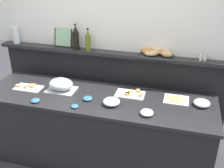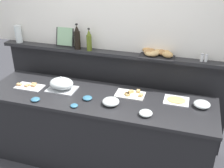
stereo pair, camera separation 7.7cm
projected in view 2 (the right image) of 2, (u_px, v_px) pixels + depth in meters
The scene contains 21 objects.
ground_plane at pixel (113, 132), 3.95m from camera, with size 12.00×12.00×0.00m, color #38383D.
buffet_counter at pixel (98, 130), 3.23m from camera, with size 2.61×0.75×0.91m.
back_ledge_unit at pixel (112, 93), 3.61m from camera, with size 2.90×0.22×1.28m.
sandwich_platter_side at pixel (131, 94), 3.07m from camera, with size 0.33×0.20×0.04m.
sandwich_platter_rear at pixel (29, 86), 3.24m from camera, with size 0.33×0.18×0.04m.
cold_cuts_platter at pixel (176, 100), 2.94m from camera, with size 0.27×0.22×0.02m.
serving_cloche at pixel (61, 84), 3.15m from camera, with size 0.34×0.24×0.17m.
glass_bowl_large at pixel (146, 113), 2.68m from camera, with size 0.14×0.14×0.05m.
glass_bowl_medium at pixel (202, 105), 2.82m from camera, with size 0.17×0.17×0.07m.
glass_bowl_small at pixel (111, 102), 2.86m from camera, with size 0.18×0.18×0.07m.
condiment_bowl_dark at pixel (87, 98), 2.97m from camera, with size 0.10×0.10×0.04m, color teal.
condiment_bowl_red at pixel (57, 79), 3.41m from camera, with size 0.09×0.09×0.03m, color silver.
condiment_bowl_teal at pixel (35, 99), 2.94m from camera, with size 0.10×0.10×0.03m, color teal.
condiment_bowl_cream at pixel (74, 106), 2.83m from camera, with size 0.08×0.08×0.03m, color teal.
wine_bottle_dark at pixel (77, 38), 3.30m from camera, with size 0.08×0.08×0.32m.
olive_oil_bottle at pixel (89, 41), 3.26m from camera, with size 0.06×0.06×0.28m.
salt_shaker at pixel (202, 58), 2.97m from camera, with size 0.03×0.03×0.09m.
pepper_shaker at pixel (206, 58), 2.96m from camera, with size 0.03×0.03×0.09m.
bread_basket at pixel (156, 53), 3.11m from camera, with size 0.40×0.26×0.08m.
framed_picture at pixel (65, 37), 3.41m from camera, with size 0.24×0.07×0.25m.
water_carafe at pixel (18, 34), 3.55m from camera, with size 0.09×0.09×0.23m, color silver.
Camera 2 is at (0.94, -2.48, 2.39)m, focal length 43.39 mm.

